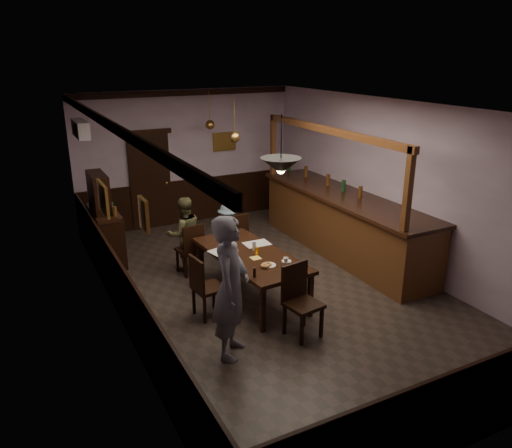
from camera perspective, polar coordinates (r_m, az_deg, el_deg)
room at (r=7.89m, az=1.99°, el=2.36°), size 5.01×8.01×3.01m
dining_table at (r=7.93m, az=-0.63°, el=-3.82°), size 1.18×2.28×0.75m
chair_far_left at (r=8.84m, az=-7.40°, el=-2.63°), size 0.46×0.46×0.95m
chair_far_right at (r=9.21m, az=-2.36°, el=-1.43°), size 0.43×0.43×0.99m
chair_near at (r=6.99m, az=4.99°, el=-8.29°), size 0.51×0.51×1.04m
chair_side at (r=7.43m, az=-5.99°, el=-6.88°), size 0.47×0.47×0.97m
person_standing at (r=6.35m, az=-2.89°, el=-7.27°), size 0.79×0.83×1.91m
person_seated_left at (r=9.02m, az=-8.21°, el=-1.13°), size 0.66×0.52×1.36m
person_seated_right at (r=9.44m, az=-3.18°, el=-0.88°), size 0.74×0.47×1.09m
newspaper_left at (r=8.01m, az=-3.83°, el=-3.07°), size 0.48×0.39×0.01m
newspaper_right at (r=8.28m, az=0.10°, el=-2.26°), size 0.43×0.31×0.01m
napkin at (r=7.73m, az=-0.04°, el=-3.90°), size 0.16×0.16×0.00m
saucer at (r=7.61m, az=3.51°, el=-4.27°), size 0.15×0.15×0.01m
coffee_cup at (r=7.55m, az=3.43°, el=-4.11°), size 0.09×0.09×0.07m
pastry_plate at (r=7.47m, az=1.46°, el=-4.73°), size 0.22×0.22×0.01m
pastry_ring_a at (r=7.38m, az=1.04°, el=-4.77°), size 0.13×0.13×0.04m
pastry_ring_b at (r=7.43m, az=1.32°, el=-4.62°), size 0.13×0.13×0.04m
soda_can at (r=7.84m, az=0.10°, el=-3.11°), size 0.07×0.07×0.12m
beer_glass at (r=7.82m, az=-2.48°, el=-2.86°), size 0.06×0.06×0.20m
water_glass at (r=8.00m, az=-0.21°, el=-2.51°), size 0.06×0.06×0.15m
pepper_mill at (r=7.08m, az=-0.17°, el=-5.55°), size 0.04×0.04×0.14m
sideboard at (r=9.72m, az=-16.94°, el=-0.28°), size 0.46×1.29×1.70m
bar_counter at (r=9.82m, az=9.96°, el=0.16°), size 1.03×4.45×2.49m
door_back at (r=11.24m, az=-11.99°, el=4.72°), size 0.90×0.06×2.10m
ac_unit at (r=9.68m, az=-19.42°, el=10.21°), size 0.20×0.85×0.30m
picture_left_small at (r=5.40m, az=-12.69°, el=1.07°), size 0.04×0.28×0.36m
picture_left_large at (r=7.78m, az=-17.06°, el=2.80°), size 0.04×0.62×0.48m
picture_back at (r=11.68m, az=-3.64°, el=9.39°), size 0.55×0.04×0.42m
pendant_iron at (r=6.78m, az=2.86°, el=6.65°), size 0.56×0.56×0.80m
pendant_brass_mid at (r=9.19m, az=-2.46°, el=9.88°), size 0.20×0.20×0.81m
pendant_brass_far at (r=10.80m, az=-5.29°, el=11.22°), size 0.20×0.20×0.81m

